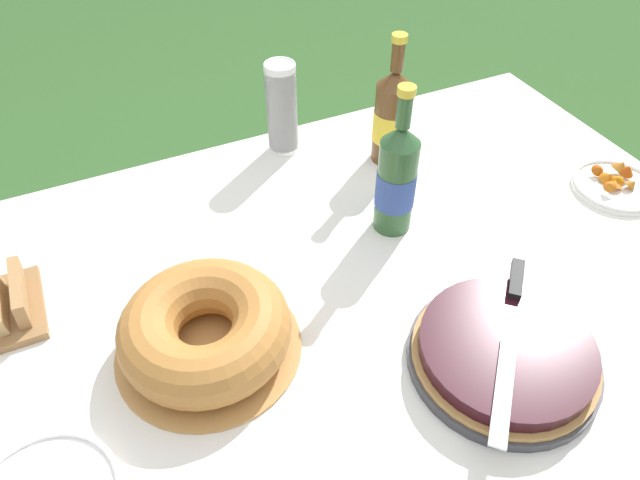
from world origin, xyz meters
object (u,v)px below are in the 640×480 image
object	(u,v)px
snack_plate_near	(616,184)
cup_stack	(282,109)
cider_bottle_amber	(392,117)
bundt_cake	(205,328)
serving_knife	(511,327)
berry_tart	(504,353)
cider_bottle_green	(396,179)

from	to	relation	value
snack_plate_near	cup_stack	bearing A→B (deg)	143.46
cup_stack	cider_bottle_amber	size ratio (longest dim) A/B	0.74
cider_bottle_amber	bundt_cake	bearing A→B (deg)	-147.60
serving_knife	cider_bottle_amber	world-z (taller)	cider_bottle_amber
berry_tart	snack_plate_near	bearing A→B (deg)	27.06
bundt_cake	snack_plate_near	xyz separation A→B (m)	(0.97, 0.03, -0.04)
serving_knife	bundt_cake	bearing A→B (deg)	-72.22
serving_knife	cup_stack	bearing A→B (deg)	-127.60
serving_knife	bundt_cake	distance (m)	0.51
bundt_cake	snack_plate_near	world-z (taller)	bundt_cake
cup_stack	snack_plate_near	size ratio (longest dim) A/B	1.18
cup_stack	snack_plate_near	distance (m)	0.78
berry_tart	cider_bottle_amber	world-z (taller)	cider_bottle_amber
serving_knife	snack_plate_near	world-z (taller)	serving_knife
berry_tart	cup_stack	distance (m)	0.75
cider_bottle_green	snack_plate_near	distance (m)	0.55
berry_tart	cider_bottle_green	bearing A→B (deg)	88.99
serving_knife	cup_stack	size ratio (longest dim) A/B	1.27
cider_bottle_amber	serving_knife	bearing A→B (deg)	-100.05
serving_knife	cider_bottle_green	size ratio (longest dim) A/B	0.89
serving_knife	cup_stack	xyz separation A→B (m)	(-0.11, 0.71, 0.05)
berry_tart	serving_knife	distance (m)	0.05
cup_stack	serving_knife	bearing A→B (deg)	-80.90
cider_bottle_amber	cup_stack	bearing A→B (deg)	147.02
cup_stack	cider_bottle_green	distance (m)	0.37
cider_bottle_amber	berry_tart	bearing A→B (deg)	-101.56
cup_stack	cider_bottle_green	world-z (taller)	cider_bottle_green
serving_knife	cider_bottle_amber	xyz separation A→B (m)	(0.10, 0.57, 0.05)
cider_bottle_amber	cider_bottle_green	bearing A→B (deg)	-118.13
berry_tart	bundt_cake	xyz separation A→B (m)	(-0.44, 0.24, 0.02)
bundt_cake	cider_bottle_amber	size ratio (longest dim) A/B	1.03
cup_stack	cider_bottle_amber	xyz separation A→B (m)	(0.22, -0.14, 0.00)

